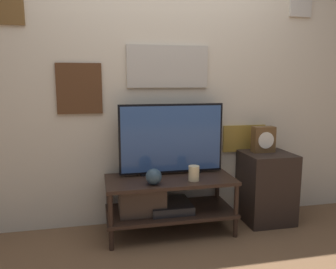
{
  "coord_description": "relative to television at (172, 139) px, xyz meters",
  "views": [
    {
      "loc": [
        -0.6,
        -2.4,
        1.33
      ],
      "look_at": [
        -0.02,
        0.3,
        0.88
      ],
      "focal_mm": 35.0,
      "sensor_mm": 36.0,
      "label": 1
    }
  ],
  "objects": [
    {
      "name": "ground_plane",
      "position": [
        -0.04,
        -0.41,
        -0.82
      ],
      "size": [
        12.0,
        12.0,
        0.0
      ],
      "primitive_type": "plane",
      "color": "brown"
    },
    {
      "name": "wall_back",
      "position": [
        -0.04,
        0.19,
        0.53
      ],
      "size": [
        6.4,
        0.08,
        2.7
      ],
      "color": "beige",
      "rests_on": "ground_plane"
    },
    {
      "name": "media_console",
      "position": [
        -0.12,
        -0.11,
        -0.51
      ],
      "size": [
        1.11,
        0.51,
        0.49
      ],
      "color": "black",
      "rests_on": "ground_plane"
    },
    {
      "name": "television",
      "position": [
        0.0,
        0.0,
        0.0
      ],
      "size": [
        0.94,
        0.05,
        0.64
      ],
      "color": "black",
      "rests_on": "media_console"
    },
    {
      "name": "vase_round_glass",
      "position": [
        -0.21,
        -0.26,
        -0.26
      ],
      "size": [
        0.13,
        0.13,
        0.13
      ],
      "color": "#2D4251",
      "rests_on": "media_console"
    },
    {
      "name": "vase_tall_ceramic",
      "position": [
        -0.25,
        0.1,
        -0.19
      ],
      "size": [
        0.09,
        0.09,
        0.27
      ],
      "color": "#4C5647",
      "rests_on": "media_console"
    },
    {
      "name": "candle_jar",
      "position": [
        0.14,
        -0.23,
        -0.26
      ],
      "size": [
        0.09,
        0.09,
        0.13
      ],
      "color": "beige",
      "rests_on": "media_console"
    },
    {
      "name": "side_table",
      "position": [
        0.91,
        -0.07,
        -0.49
      ],
      "size": [
        0.44,
        0.43,
        0.66
      ],
      "color": "black",
      "rests_on": "ground_plane"
    },
    {
      "name": "mantel_clock",
      "position": [
        0.89,
        -0.02,
        -0.04
      ],
      "size": [
        0.21,
        0.11,
        0.24
      ],
      "color": "brown",
      "rests_on": "side_table"
    }
  ]
}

